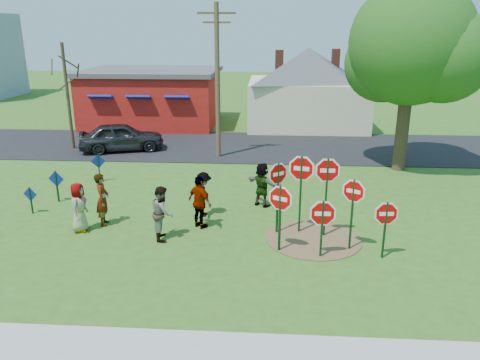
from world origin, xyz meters
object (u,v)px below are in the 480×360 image
at_px(leafy_tree, 414,50).
at_px(person_a, 79,207).
at_px(stop_sign_d, 327,178).
at_px(suv, 122,137).
at_px(stop_sign_b, 301,175).
at_px(person_b, 102,199).
at_px(utility_pole, 217,79).
at_px(stop_sign_c, 353,199).
at_px(stop_sign_a, 280,204).

bearing_deg(leafy_tree, person_a, -147.74).
xyz_separation_m(stop_sign_d, suv, (-10.29, 10.76, -1.25)).
bearing_deg(stop_sign_b, stop_sign_d, -6.92).
bearing_deg(stop_sign_b, leafy_tree, 67.00).
relative_size(person_b, leafy_tree, 0.21).
bearing_deg(stop_sign_b, utility_pole, 123.88).
bearing_deg(stop_sign_b, stop_sign_c, -27.06).
relative_size(person_a, person_b, 0.92).
relative_size(person_a, suv, 0.38).
distance_m(stop_sign_d, utility_pole, 11.12).
xyz_separation_m(stop_sign_a, person_b, (-6.23, 1.68, -0.63)).
bearing_deg(stop_sign_d, utility_pole, 114.66).
bearing_deg(leafy_tree, stop_sign_b, -124.99).
distance_m(stop_sign_c, person_a, 9.18).
xyz_separation_m(stop_sign_c, suv, (-11.00, 11.72, -0.89)).
bearing_deg(utility_pole, stop_sign_c, -63.57).
xyz_separation_m(stop_sign_d, person_b, (-7.76, 0.47, -1.13)).
height_order(stop_sign_c, person_a, stop_sign_c).
distance_m(stop_sign_b, leafy_tree, 10.26).
distance_m(person_b, suv, 10.59).
height_order(stop_sign_a, person_a, stop_sign_a).
relative_size(stop_sign_a, suv, 0.50).
xyz_separation_m(suv, leafy_tree, (14.96, -2.64, 4.92)).
distance_m(stop_sign_b, utility_pole, 10.54).
bearing_deg(stop_sign_b, person_a, -164.97).
bearing_deg(stop_sign_c, utility_pole, 146.42).
xyz_separation_m(stop_sign_c, person_a, (-9.10, 0.84, -0.85)).
bearing_deg(stop_sign_c, suv, 163.17).
height_order(person_a, suv, person_a).
height_order(stop_sign_a, stop_sign_d, stop_sign_d).
bearing_deg(stop_sign_d, stop_sign_b, 160.40).
xyz_separation_m(person_b, utility_pole, (3.09, 9.40, 3.23)).
bearing_deg(suv, person_a, 172.42).
bearing_deg(leafy_tree, stop_sign_c, -113.54).
relative_size(stop_sign_b, suv, 0.62).
bearing_deg(suv, stop_sign_a, -161.28).
distance_m(stop_sign_b, stop_sign_d, 0.87).
relative_size(stop_sign_d, person_a, 1.65).
distance_m(stop_sign_c, suv, 16.10).
relative_size(stop_sign_b, person_a, 1.65).
xyz_separation_m(stop_sign_c, utility_pole, (-5.38, 10.83, 2.45)).
xyz_separation_m(person_a, utility_pole, (3.72, 9.99, 3.31)).
distance_m(stop_sign_d, person_a, 8.48).
bearing_deg(person_a, person_b, -46.43).
height_order(stop_sign_a, stop_sign_b, stop_sign_b).
bearing_deg(person_a, stop_sign_d, -88.88).
height_order(suv, utility_pole, utility_pole).
relative_size(stop_sign_b, person_b, 1.51).
bearing_deg(stop_sign_d, person_b, 175.83).
xyz_separation_m(suv, utility_pole, (5.62, -0.89, 3.35)).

